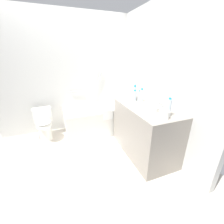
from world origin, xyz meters
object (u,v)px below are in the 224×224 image
water_bottle_5 (139,96)px  sink_basin (149,106)px  drinking_glass_1 (162,110)px  water_bottle_2 (135,96)px  water_bottle_4 (169,108)px  bath_mat (111,144)px  sink_faucet (159,105)px  bathtub (99,118)px  water_bottle_1 (135,92)px  drinking_glass_0 (167,115)px  water_bottle_3 (141,96)px  water_bottle_0 (135,93)px  toilet (44,124)px  toilet_paper_roll (37,137)px

water_bottle_5 → sink_basin: bearing=-97.6°
drinking_glass_1 → water_bottle_2: bearing=96.9°
water_bottle_4 → bath_mat: 1.41m
water_bottle_5 → bath_mat: (-0.50, 0.13, -0.97)m
water_bottle_2 → water_bottle_4: 0.78m
sink_basin → sink_faucet: (0.21, 0.00, 0.00)m
water_bottle_4 → water_bottle_5: water_bottle_4 is taller
water_bottle_2 → water_bottle_5: bearing=-33.0°
bathtub → sink_faucet: 1.46m
water_bottle_1 → water_bottle_4: water_bottle_4 is taller
sink_faucet → water_bottle_5: water_bottle_5 is taller
drinking_glass_0 → bath_mat: size_ratio=0.18×
water_bottle_3 → sink_faucet: bearing=-55.3°
water_bottle_4 → water_bottle_3: bearing=93.4°
water_bottle_0 → water_bottle_4: size_ratio=0.98×
water_bottle_4 → sink_basin: bearing=99.5°
sink_faucet → drinking_glass_0: (-0.22, -0.42, 0.02)m
toilet → toilet_paper_roll: 0.34m
sink_basin → sink_faucet: 0.21m
drinking_glass_0 → toilet_paper_roll: bearing=138.0°
bathtub → water_bottle_5: bearing=-54.6°
water_bottle_5 → toilet_paper_roll: 2.26m
water_bottle_2 → toilet_paper_roll: bearing=156.2°
sink_basin → water_bottle_4: bearing=-80.5°
drinking_glass_0 → drinking_glass_1: (0.07, 0.18, -0.01)m
water_bottle_2 → bath_mat: size_ratio=0.38×
toilet → water_bottle_4: size_ratio=2.55×
toilet → drinking_glass_1: bearing=46.1°
sink_faucet → water_bottle_2: 0.48m
water_bottle_2 → bath_mat: bearing=168.5°
water_bottle_4 → water_bottle_0: bearing=92.2°
bathtub → water_bottle_4: 1.74m
sink_basin → water_bottle_2: water_bottle_2 is taller
water_bottle_3 → water_bottle_2: bearing=107.1°
toilet → water_bottle_0: size_ratio=2.59×
bathtub → toilet: size_ratio=2.31×
water_bottle_2 → toilet_paper_roll: water_bottle_2 is taller
bath_mat → water_bottle_5: bearing=-15.0°
water_bottle_0 → drinking_glass_0: bearing=-92.7°
water_bottle_0 → water_bottle_5: (0.02, -0.14, -0.03)m
drinking_glass_1 → toilet_paper_roll: bearing=142.3°
water_bottle_3 → toilet_paper_roll: (-1.86, 0.95, -0.94)m
water_bottle_1 → drinking_glass_1: 0.83m
water_bottle_0 → water_bottle_4: (0.03, -0.86, 0.00)m
water_bottle_1 → water_bottle_4: bearing=-90.7°
bathtub → sink_basin: (0.49, -1.13, 0.59)m
water_bottle_3 → bath_mat: (-0.47, 0.24, -1.00)m
bathtub → toilet: (-1.16, 0.04, 0.04)m
water_bottle_4 → drinking_glass_0: size_ratio=2.63×
water_bottle_0 → water_bottle_2: size_ratio=1.26×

